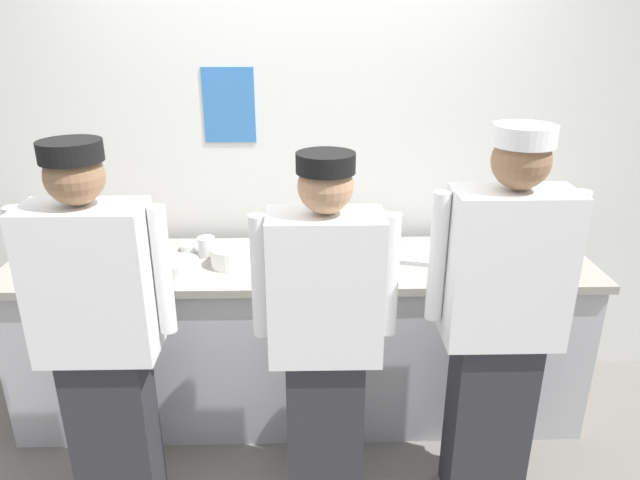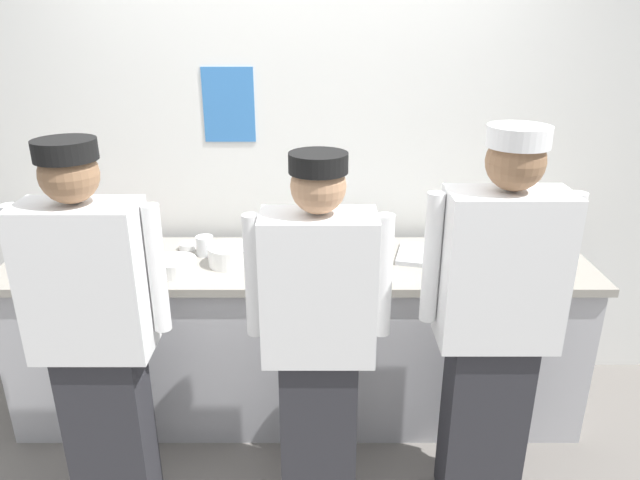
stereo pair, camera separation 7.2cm
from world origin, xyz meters
name	(u,v)px [view 2 (the right image)]	position (x,y,z in m)	size (l,w,h in m)	color
ground_plane	(299,449)	(0.00, 0.00, 0.00)	(9.00, 9.00, 0.00)	slate
wall_back	(301,153)	(0.00, 0.81, 1.35)	(4.65, 0.11, 2.70)	silver
prep_counter	(301,337)	(0.00, 0.35, 0.45)	(2.96, 0.66, 0.89)	#B2B2B7
chef_near_left	(97,329)	(-0.79, -0.32, 0.88)	(0.60, 0.24, 1.65)	#2D2D33
chef_center	(320,335)	(0.11, -0.31, 0.85)	(0.59, 0.24, 1.60)	#2D2D33
chef_far_right	(498,320)	(0.83, -0.27, 0.91)	(0.61, 0.24, 1.69)	#2D2D33
plate_stack_front	(231,255)	(-0.34, 0.31, 0.94)	(0.21, 0.21, 0.10)	white
plate_stack_rear	(179,266)	(-0.58, 0.20, 0.93)	(0.20, 0.20, 0.07)	white
mixing_bowl_steel	(352,248)	(0.27, 0.40, 0.95)	(0.34, 0.34, 0.10)	#B7BABF
sheet_tray	(440,256)	(0.72, 0.38, 0.91)	(0.40, 0.28, 0.02)	#B7BABF
squeeze_bottle_primary	(539,258)	(1.14, 0.17, 0.99)	(0.05, 0.05, 0.20)	orange
squeeze_bottle_secondary	(96,236)	(-1.07, 0.47, 0.98)	(0.05, 0.05, 0.18)	red
ramekin_yellow_sauce	(262,249)	(-0.20, 0.44, 0.92)	(0.09, 0.09, 0.05)	white
ramekin_orange_sauce	(190,246)	(-0.59, 0.50, 0.91)	(0.09, 0.09, 0.04)	white
deli_cup	(207,245)	(-0.48, 0.43, 0.95)	(0.09, 0.09, 0.10)	white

